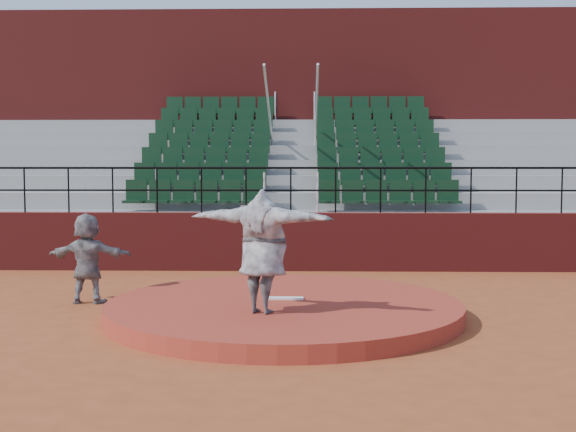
# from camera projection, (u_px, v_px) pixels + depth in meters

# --- Properties ---
(ground) EXTENTS (90.00, 90.00, 0.00)m
(ground) POSITION_uv_depth(u_px,v_px,m) (284.00, 317.00, 11.22)
(ground) COLOR #964522
(ground) RESTS_ON ground
(pitchers_mound) EXTENTS (5.50, 5.50, 0.25)m
(pitchers_mound) POSITION_uv_depth(u_px,v_px,m) (284.00, 309.00, 11.21)
(pitchers_mound) COLOR #9E3423
(pitchers_mound) RESTS_ON ground
(pitching_rubber) EXTENTS (0.60, 0.15, 0.03)m
(pitching_rubber) POSITION_uv_depth(u_px,v_px,m) (284.00, 298.00, 11.35)
(pitching_rubber) COLOR white
(pitching_rubber) RESTS_ON pitchers_mound
(boundary_wall) EXTENTS (24.00, 0.30, 1.30)m
(boundary_wall) POSITION_uv_depth(u_px,v_px,m) (291.00, 242.00, 16.16)
(boundary_wall) COLOR maroon
(boundary_wall) RESTS_ON ground
(wall_railing) EXTENTS (24.04, 0.05, 1.03)m
(wall_railing) POSITION_uv_depth(u_px,v_px,m) (291.00, 180.00, 16.06)
(wall_railing) COLOR black
(wall_railing) RESTS_ON boundary_wall
(seating_deck) EXTENTS (24.00, 5.97, 4.63)m
(seating_deck) POSITION_uv_depth(u_px,v_px,m) (294.00, 199.00, 19.74)
(seating_deck) COLOR gray
(seating_deck) RESTS_ON ground
(press_box_facade) EXTENTS (24.00, 3.00, 7.10)m
(press_box_facade) POSITION_uv_depth(u_px,v_px,m) (296.00, 129.00, 23.53)
(press_box_facade) COLOR maroon
(press_box_facade) RESTS_ON ground
(pitcher) EXTENTS (2.24, 1.31, 1.77)m
(pitcher) POSITION_uv_depth(u_px,v_px,m) (263.00, 251.00, 10.25)
(pitcher) COLOR black
(pitcher) RESTS_ON pitchers_mound
(fielder) EXTENTS (1.45, 0.51, 1.54)m
(fielder) POSITION_uv_depth(u_px,v_px,m) (88.00, 258.00, 12.31)
(fielder) COLOR black
(fielder) RESTS_ON ground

